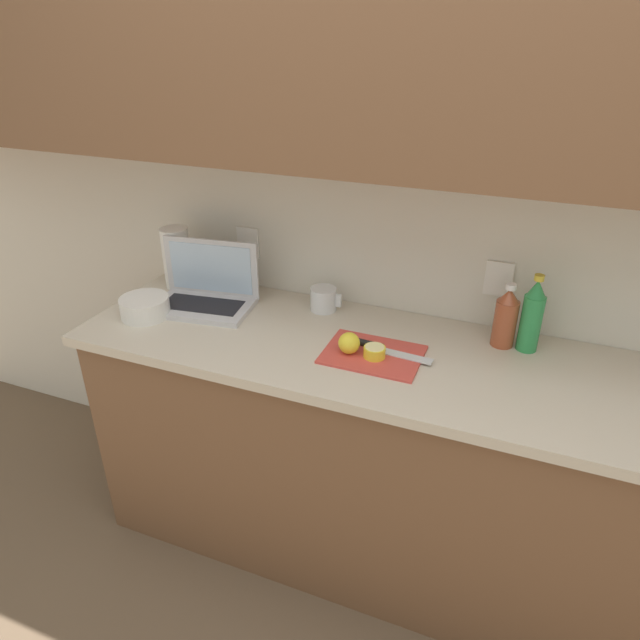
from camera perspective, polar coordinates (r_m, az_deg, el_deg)
The scene contains 13 objects.
ground_plane at distance 2.39m, azimuth 8.09°, elevation -22.19°, with size 12.00×12.00×0.00m, color brown.
wall_back at distance 1.80m, azimuth 13.52°, elevation 18.63°, with size 5.20×0.38×2.60m.
counter_unit at distance 2.07m, azimuth 9.53°, elevation -14.17°, with size 2.30×0.61×0.88m.
laptop at distance 2.14m, azimuth -11.32°, elevation 2.87°, with size 0.38×0.27×0.23m.
cutting_board at distance 1.81m, azimuth 5.29°, elevation -3.45°, with size 0.31×0.23×0.01m, color #D1473D.
knife at distance 1.83m, azimuth 5.66°, elevation -2.72°, with size 0.27×0.05×0.02m.
lemon_half_cut at distance 1.78m, azimuth 5.47°, elevation -3.18°, with size 0.07×0.07×0.04m.
lemon_whole_beside at distance 1.79m, azimuth 2.93°, elevation -2.32°, with size 0.07×0.07×0.07m.
bottle_green_soda at distance 1.90m, azimuth 20.43°, elevation 0.35°, with size 0.07×0.07×0.26m.
bottle_oil_tall at distance 1.91m, azimuth 18.08°, elevation 0.21°, with size 0.07×0.07×0.22m.
measuring_cup at distance 2.07m, azimuth 0.37°, elevation 2.11°, with size 0.12×0.10×0.09m.
bowl_white at distance 2.12m, azimuth -17.10°, elevation 1.26°, with size 0.17×0.17×0.07m.
paper_towel_roll at distance 2.30m, azimuth -14.14°, elevation 6.04°, with size 0.11×0.11×0.24m.
Camera 1 is at (0.28, -1.53, 1.82)m, focal length 32.00 mm.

